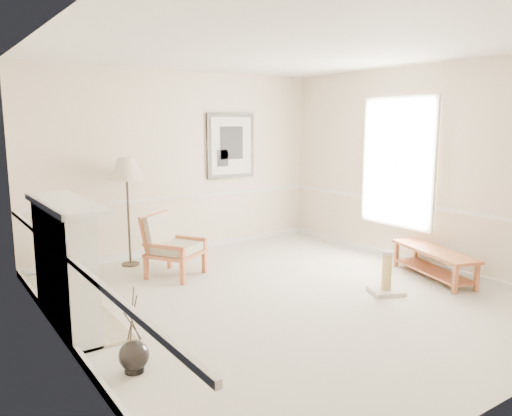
{
  "coord_description": "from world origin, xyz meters",
  "views": [
    {
      "loc": [
        -3.53,
        -4.54,
        2.07
      ],
      "look_at": [
        0.08,
        0.7,
        0.99
      ],
      "focal_mm": 35.0,
      "sensor_mm": 36.0,
      "label": 1
    }
  ],
  "objects_px": {
    "floor_lamp": "(127,172)",
    "bench": "(434,259)",
    "scratching_post": "(386,280)",
    "floor_vase": "(134,357)",
    "armchair": "(169,243)"
  },
  "relations": [
    {
      "from": "floor_lamp",
      "to": "bench",
      "type": "relative_size",
      "value": 1.09
    },
    {
      "from": "bench",
      "to": "scratching_post",
      "type": "bearing_deg",
      "value": -177.34
    },
    {
      "from": "floor_vase",
      "to": "armchair",
      "type": "height_order",
      "value": "armchair"
    },
    {
      "from": "scratching_post",
      "to": "armchair",
      "type": "bearing_deg",
      "value": 130.86
    },
    {
      "from": "armchair",
      "to": "floor_vase",
      "type": "bearing_deg",
      "value": -153.34
    },
    {
      "from": "bench",
      "to": "floor_lamp",
      "type": "bearing_deg",
      "value": 137.11
    },
    {
      "from": "floor_vase",
      "to": "floor_lamp",
      "type": "relative_size",
      "value": 0.47
    },
    {
      "from": "scratching_post",
      "to": "floor_vase",
      "type": "bearing_deg",
      "value": -177.4
    },
    {
      "from": "floor_lamp",
      "to": "bench",
      "type": "bearing_deg",
      "value": -42.89
    },
    {
      "from": "armchair",
      "to": "scratching_post",
      "type": "xyz_separation_m",
      "value": [
        1.9,
        -2.19,
        -0.3
      ]
    },
    {
      "from": "armchair",
      "to": "floor_lamp",
      "type": "relative_size",
      "value": 0.58
    },
    {
      "from": "armchair",
      "to": "floor_lamp",
      "type": "height_order",
      "value": "floor_lamp"
    },
    {
      "from": "armchair",
      "to": "bench",
      "type": "height_order",
      "value": "armchair"
    },
    {
      "from": "floor_vase",
      "to": "bench",
      "type": "bearing_deg",
      "value": 2.61
    },
    {
      "from": "floor_vase",
      "to": "floor_lamp",
      "type": "xyz_separation_m",
      "value": [
        1.14,
        3.13,
        1.25
      ]
    }
  ]
}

